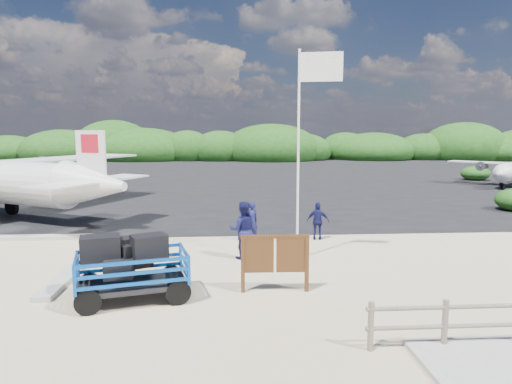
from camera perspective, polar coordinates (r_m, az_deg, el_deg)
ground at (r=14.01m, az=-4.48°, el=-10.25°), size 160.00×160.00×0.00m
asphalt_apron at (r=43.55m, az=-4.06°, el=1.97°), size 90.00×50.00×0.04m
vegetation_band at (r=68.47m, az=-3.99°, el=4.04°), size 124.00×8.00×4.40m
baggage_cart at (r=12.37m, az=-15.07°, el=-12.98°), size 3.29×2.37×1.48m
flagpole at (r=15.63m, az=5.14°, el=-8.35°), size 1.47×0.88×6.89m
signboard at (r=12.59m, az=2.37°, el=-12.34°), size 1.95×0.23×1.60m
crew_a at (r=17.82m, az=-0.58°, el=-3.71°), size 0.68×0.59×1.58m
crew_b at (r=15.44m, az=-1.63°, el=-4.78°), size 0.96×0.76×1.96m
crew_c at (r=18.27m, az=7.74°, el=-3.63°), size 0.93×0.52×1.50m
aircraft_large at (r=43.20m, az=14.72°, el=1.69°), size 24.80×24.80×5.50m
aircraft_small at (r=53.17m, az=-19.46°, el=2.58°), size 10.87×10.87×2.77m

